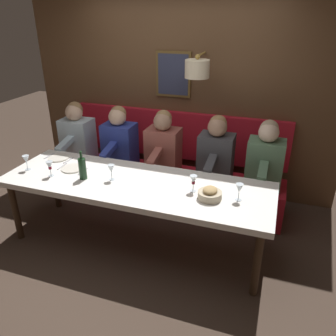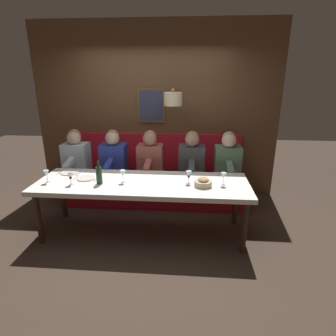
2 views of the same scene
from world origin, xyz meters
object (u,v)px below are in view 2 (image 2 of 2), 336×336
object	(u,v)px
diner_nearest	(228,159)
wine_glass_1	(224,176)
diner_middle	(150,157)
diner_far	(114,156)
diner_farthest	(76,155)
wine_glass_2	(123,174)
wine_glass_3	(46,174)
wine_glass_0	(189,175)
wine_bottle	(99,175)
bread_bowl	(203,182)
dining_table	(143,186)
diner_near	(192,158)
wine_glass_4	(70,176)

from	to	relation	value
diner_nearest	wine_glass_1	xyz separation A→B (m)	(-0.91, 0.16, 0.04)
diner_middle	diner_far	distance (m)	0.59
diner_farthest	wine_glass_2	xyz separation A→B (m)	(-0.92, -0.99, 0.04)
wine_glass_1	wine_glass_3	size ratio (longest dim) A/B	1.00
wine_glass_0	wine_glass_3	world-z (taller)	same
diner_nearest	diner_middle	xyz separation A→B (m)	(0.00, 1.21, 0.00)
wine_bottle	bread_bowl	xyz separation A→B (m)	(0.02, -1.31, -0.07)
diner_nearest	diner_middle	bearing A→B (deg)	90.00
diner_nearest	wine_bottle	bearing A→B (deg)	119.82
diner_nearest	wine_glass_2	xyz separation A→B (m)	(-0.92, 1.44, 0.04)
diner_middle	wine_glass_2	bearing A→B (deg)	166.31
dining_table	wine_glass_1	xyz separation A→B (m)	(-0.03, -1.03, 0.18)
diner_near	diner_far	xyz separation A→B (m)	(0.00, 1.25, 0.00)
wine_glass_4	bread_bowl	xyz separation A→B (m)	(0.08, -1.66, -0.07)
wine_bottle	bread_bowl	size ratio (longest dim) A/B	1.36
diner_far	wine_glass_0	bearing A→B (deg)	-126.12
wine_glass_3	wine_glass_0	bearing A→B (deg)	-86.29
diner_farthest	wine_bottle	bearing A→B (deg)	-144.54
bread_bowl	diner_middle	bearing A→B (deg)	39.54
diner_farthest	wine_glass_2	distance (m)	1.35
wine_glass_4	diner_far	bearing A→B (deg)	-14.29
diner_middle	wine_bottle	distance (m)	1.11
diner_far	wine_glass_2	distance (m)	0.99
dining_table	wine_bottle	world-z (taller)	wine_bottle
wine_glass_4	wine_glass_1	bearing A→B (deg)	-85.91
wine_glass_2	wine_glass_4	size ratio (longest dim) A/B	1.00
diner_middle	wine_glass_4	distance (m)	1.36
wine_glass_2	diner_nearest	bearing A→B (deg)	-57.43
dining_table	wine_glass_3	world-z (taller)	wine_glass_3
diner_nearest	wine_bottle	distance (m)	1.99
diner_farthest	diner_nearest	bearing A→B (deg)	-90.00
diner_middle	wine_glass_0	world-z (taller)	diner_middle
wine_glass_0	bread_bowl	size ratio (longest dim) A/B	0.75
diner_middle	bread_bowl	size ratio (longest dim) A/B	3.60
diner_far	diner_middle	bearing A→B (deg)	-90.00
wine_glass_1	wine_glass_2	size ratio (longest dim) A/B	1.00
wine_glass_1	wine_glass_4	size ratio (longest dim) A/B	1.00
dining_table	wine_glass_2	distance (m)	0.30
wine_glass_0	wine_glass_1	size ratio (longest dim) A/B	1.00
diner_near	wine_glass_2	size ratio (longest dim) A/B	4.82
wine_bottle	diner_far	bearing A→B (deg)	4.79
wine_bottle	dining_table	bearing A→B (deg)	-78.71
wine_glass_3	bread_bowl	bearing A→B (deg)	-88.98
dining_table	diner_near	distance (m)	1.09
dining_table	wine_bottle	size ratio (longest dim) A/B	9.13
diner_far	wine_bottle	bearing A→B (deg)	-175.21
wine_glass_1	wine_glass_4	xyz separation A→B (m)	(-0.14, 1.91, -0.00)
diner_near	wine_glass_3	distance (m)	2.10
diner_far	wine_glass_3	xyz separation A→B (m)	(-1.00, 0.60, 0.04)
diner_near	wine_glass_2	xyz separation A→B (m)	(-0.92, 0.88, 0.04)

